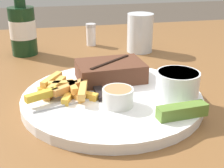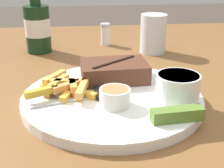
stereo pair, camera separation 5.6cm
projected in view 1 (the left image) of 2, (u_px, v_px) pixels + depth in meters
dining_table at (112, 131)px, 0.60m from camera, size 1.53×1.34×0.73m
dinner_plate at (112, 98)px, 0.58m from camera, size 0.33×0.33×0.02m
steak_portion at (110, 71)px, 0.63m from camera, size 0.14×0.10×0.04m
fries_pile at (63, 89)px, 0.57m from camera, size 0.13×0.12×0.02m
coleslaw_cup at (178, 83)px, 0.55m from camera, size 0.08×0.08×0.05m
dipping_sauce_cup at (116, 96)px, 0.52m from camera, size 0.05×0.05×0.03m
pickle_spear at (182, 111)px, 0.49m from camera, size 0.08×0.03×0.02m
fork_utensil at (67, 103)px, 0.53m from camera, size 0.13×0.05×0.00m
knife_utensil at (96, 85)px, 0.60m from camera, size 0.02×0.17×0.01m
beer_bottle at (23, 28)px, 0.83m from camera, size 0.07×0.07×0.21m
drinking_glass at (140, 33)px, 0.86m from camera, size 0.07×0.07×0.11m
salt_shaker at (91, 34)px, 0.93m from camera, size 0.03×0.03×0.07m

